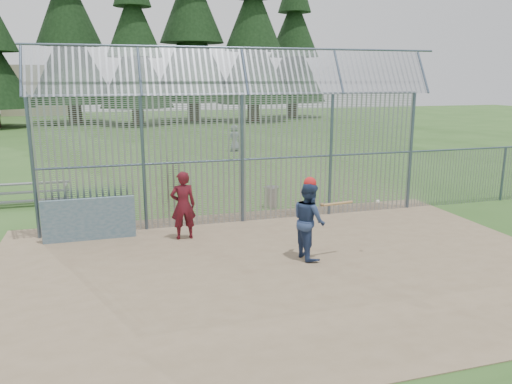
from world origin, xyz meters
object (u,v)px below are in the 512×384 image
object	(u,v)px
trash_can	(271,197)
bleacher	(25,193)
batter	(309,220)
onlooker	(183,205)
dugout_wall	(89,219)

from	to	relation	value
trash_can	bleacher	size ratio (longest dim) A/B	0.27
batter	onlooker	bearing A→B (deg)	44.60
dugout_wall	batter	size ratio (longest dim) A/B	1.28
dugout_wall	trash_can	bearing A→B (deg)	18.82
batter	onlooker	world-z (taller)	batter
trash_can	dugout_wall	bearing A→B (deg)	-161.18
onlooker	trash_can	distance (m)	4.43
batter	bleacher	xyz separation A→B (m)	(-7.68, 8.02, -0.58)
trash_can	bleacher	xyz separation A→B (m)	(-8.38, 2.91, 0.03)
batter	bleacher	world-z (taller)	batter
dugout_wall	bleacher	size ratio (longest dim) A/B	0.83
trash_can	bleacher	world-z (taller)	trash_can
onlooker	dugout_wall	bearing A→B (deg)	-13.80
batter	bleacher	size ratio (longest dim) A/B	0.65
onlooker	bleacher	world-z (taller)	onlooker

